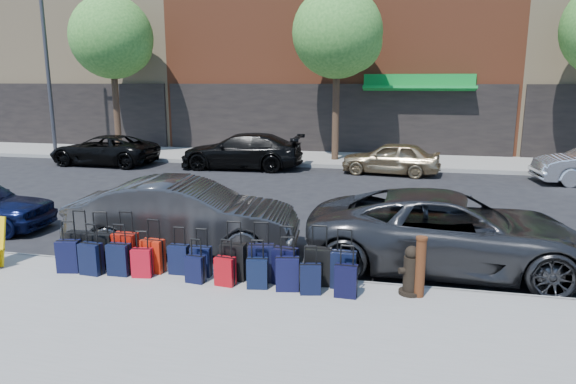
% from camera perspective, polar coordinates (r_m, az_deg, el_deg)
% --- Properties ---
extents(ground, '(120.00, 120.00, 0.00)m').
position_cam_1_polar(ground, '(13.77, -1.88, -2.67)').
color(ground, black).
rests_on(ground, ground).
extents(sidewalk_near, '(60.00, 4.00, 0.15)m').
position_cam_1_polar(sidewalk_near, '(7.98, -13.75, -13.90)').
color(sidewalk_near, gray).
rests_on(sidewalk_near, ground).
extents(sidewalk_far, '(60.00, 4.00, 0.15)m').
position_cam_1_polar(sidewalk_far, '(23.39, 4.15, 3.69)').
color(sidewalk_far, gray).
rests_on(sidewalk_far, ground).
extents(curb_near, '(60.00, 0.08, 0.15)m').
position_cam_1_polar(curb_near, '(9.68, -8.48, -8.91)').
color(curb_near, gray).
rests_on(curb_near, ground).
extents(curb_far, '(60.00, 0.08, 0.15)m').
position_cam_1_polar(curb_far, '(21.41, 3.37, 2.91)').
color(curb_far, gray).
rests_on(curb_far, ground).
extents(building_left, '(15.00, 12.12, 16.00)m').
position_cam_1_polar(building_left, '(36.67, -20.58, 18.47)').
color(building_left, tan).
rests_on(building_left, ground).
extents(tree_left, '(3.80, 3.80, 7.27)m').
position_cam_1_polar(tree_left, '(26.03, -18.73, 15.75)').
color(tree_left, black).
rests_on(tree_left, sidewalk_far).
extents(tree_center, '(3.80, 3.80, 7.27)m').
position_cam_1_polar(tree_center, '(22.63, 5.86, 16.93)').
color(tree_center, black).
rests_on(tree_center, sidewalk_far).
extents(streetlight, '(2.59, 0.18, 8.00)m').
position_cam_1_polar(streetlight, '(27.03, -24.91, 13.52)').
color(streetlight, '#333338').
rests_on(streetlight, sidewalk_far).
extents(suitcase_front_0, '(0.44, 0.24, 1.05)m').
position_cam_1_polar(suitcase_front_0, '(10.39, -22.14, -5.84)').
color(suitcase_front_0, black).
rests_on(suitcase_front_0, sidewalk_near).
extents(suitcase_front_1, '(0.48, 0.32, 1.06)m').
position_cam_1_polar(suitcase_front_1, '(10.13, -20.07, -6.13)').
color(suitcase_front_1, black).
rests_on(suitcase_front_1, sidewalk_near).
extents(suitcase_front_2, '(0.45, 0.26, 1.07)m').
position_cam_1_polar(suitcase_front_2, '(9.96, -17.58, -6.24)').
color(suitcase_front_2, '#9A1509').
rests_on(suitcase_front_2, sidewalk_near).
extents(suitcase_front_3, '(0.42, 0.26, 0.97)m').
position_cam_1_polar(suitcase_front_3, '(9.64, -14.77, -6.86)').
color(suitcase_front_3, '#B01E0B').
rests_on(suitcase_front_3, sidewalk_near).
extents(suitcase_front_4, '(0.36, 0.20, 0.86)m').
position_cam_1_polar(suitcase_front_4, '(9.46, -12.02, -7.32)').
color(suitcase_front_4, black).
rests_on(suitcase_front_4, sidewalk_near).
extents(suitcase_front_5, '(0.36, 0.21, 0.86)m').
position_cam_1_polar(suitcase_front_5, '(9.29, -9.62, -7.58)').
color(suitcase_front_5, black).
rests_on(suitcase_front_5, sidewalk_near).
extents(suitcase_front_6, '(0.43, 0.24, 1.04)m').
position_cam_1_polar(suitcase_front_6, '(9.03, -6.09, -7.69)').
color(suitcase_front_6, black).
rests_on(suitcase_front_6, sidewalk_near).
extents(suitcase_front_7, '(0.47, 0.32, 1.04)m').
position_cam_1_polar(suitcase_front_7, '(8.92, -2.99, -7.88)').
color(suitcase_front_7, black).
rests_on(suitcase_front_7, sidewalk_near).
extents(suitcase_front_8, '(0.44, 0.28, 1.00)m').
position_cam_1_polar(suitcase_front_8, '(8.82, -0.31, -8.20)').
color(suitcase_front_8, black).
rests_on(suitcase_front_8, sidewalk_near).
extents(suitcase_front_9, '(0.43, 0.24, 1.03)m').
position_cam_1_polar(suitcase_front_9, '(8.79, 3.43, -8.24)').
color(suitcase_front_9, black).
rests_on(suitcase_front_9, sidewalk_near).
extents(suitcase_front_10, '(0.42, 0.24, 1.01)m').
position_cam_1_polar(suitcase_front_10, '(8.70, 6.17, -8.56)').
color(suitcase_front_10, black).
rests_on(suitcase_front_10, sidewalk_near).
extents(suitcase_back_0, '(0.43, 0.30, 0.94)m').
position_cam_1_polar(suitcase_back_0, '(10.15, -23.17, -6.57)').
color(suitcase_back_0, black).
rests_on(suitcase_back_0, sidewalk_near).
extents(suitcase_back_1, '(0.40, 0.26, 0.92)m').
position_cam_1_polar(suitcase_back_1, '(9.88, -21.03, -6.93)').
color(suitcase_back_1, black).
rests_on(suitcase_back_1, sidewalk_near).
extents(suitcase_back_2, '(0.39, 0.22, 0.92)m').
position_cam_1_polar(suitcase_back_2, '(9.68, -18.26, -7.11)').
color(suitcase_back_2, black).
rests_on(suitcase_back_2, sidewalk_near).
extents(suitcase_back_3, '(0.37, 0.25, 0.83)m').
position_cam_1_polar(suitcase_back_3, '(9.48, -15.90, -7.56)').
color(suitcase_back_3, '#AC0B1A').
rests_on(suitcase_back_3, sidewalk_near).
extents(suitcase_back_5, '(0.34, 0.22, 0.77)m').
position_cam_1_polar(suitcase_back_5, '(9.03, -10.26, -8.41)').
color(suitcase_back_5, black).
rests_on(suitcase_back_5, sidewalk_near).
extents(suitcase_back_6, '(0.36, 0.24, 0.80)m').
position_cam_1_polar(suitcase_back_6, '(8.83, -6.99, -8.72)').
color(suitcase_back_6, '#9D0A11').
rests_on(suitcase_back_6, sidewalk_near).
extents(suitcase_back_7, '(0.37, 0.25, 0.82)m').
position_cam_1_polar(suitcase_back_7, '(8.67, -3.43, -8.99)').
color(suitcase_back_7, black).
rests_on(suitcase_back_7, sidewalk_near).
extents(suitcase_back_8, '(0.41, 0.29, 0.90)m').
position_cam_1_polar(suitcase_back_8, '(8.56, -0.06, -9.07)').
color(suitcase_back_8, black).
rests_on(suitcase_back_8, sidewalk_near).
extents(suitcase_back_9, '(0.37, 0.26, 0.80)m').
position_cam_1_polar(suitcase_back_9, '(8.44, 2.50, -9.63)').
color(suitcase_back_9, black).
rests_on(suitcase_back_9, sidewalk_near).
extents(suitcase_back_10, '(0.36, 0.22, 0.85)m').
position_cam_1_polar(suitcase_back_10, '(8.37, 6.45, -9.79)').
color(suitcase_back_10, black).
rests_on(suitcase_back_10, sidewalk_near).
extents(fire_hydrant, '(0.42, 0.37, 0.82)m').
position_cam_1_polar(fire_hydrant, '(8.61, 13.50, -8.63)').
color(fire_hydrant, black).
rests_on(fire_hydrant, sidewalk_near).
extents(bollard, '(0.18, 0.18, 1.00)m').
position_cam_1_polar(bollard, '(8.50, 14.48, -7.97)').
color(bollard, '#38190C').
rests_on(bollard, sidewalk_near).
extents(car_near_1, '(4.84, 2.17, 1.54)m').
position_cam_1_polar(car_near_1, '(10.93, -11.30, -2.70)').
color(car_near_1, '#323234').
rests_on(car_near_1, ground).
extents(car_near_2, '(5.41, 2.57, 1.49)m').
position_cam_1_polar(car_near_2, '(10.22, 17.62, -4.23)').
color(car_near_2, '#333335').
rests_on(car_near_2, ground).
extents(car_far_0, '(4.67, 2.28, 1.28)m').
position_cam_1_polar(car_far_0, '(23.44, -19.77, 4.41)').
color(car_far_0, black).
rests_on(car_far_0, ground).
extents(car_far_1, '(5.10, 2.25, 1.46)m').
position_cam_1_polar(car_far_1, '(21.16, -5.18, 4.56)').
color(car_far_1, black).
rests_on(car_far_1, ground).
extents(car_far_2, '(3.87, 1.92, 1.27)m').
position_cam_1_polar(car_far_2, '(20.17, 11.34, 3.72)').
color(car_far_2, tan).
rests_on(car_far_2, ground).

